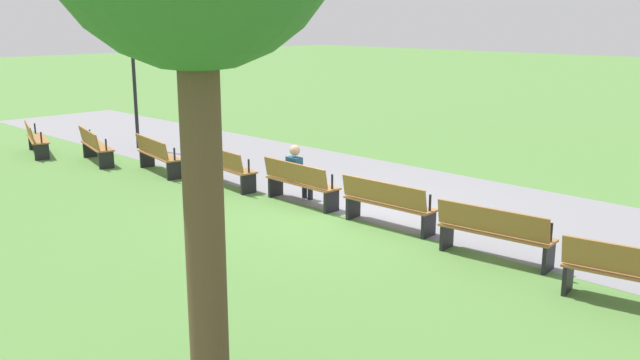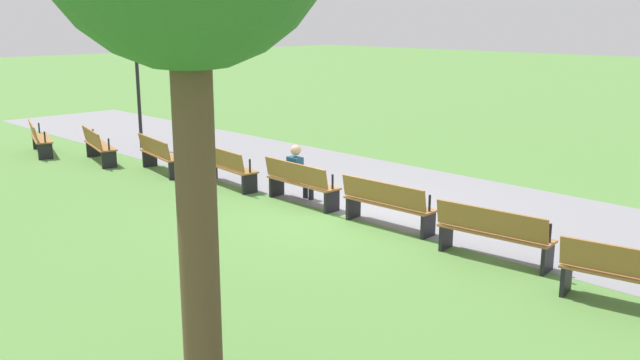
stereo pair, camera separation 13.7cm
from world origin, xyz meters
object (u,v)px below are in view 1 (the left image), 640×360
(bench_2, at_px, (157,154))
(bench_3, at_px, (224,166))
(bench_7, at_px, (635,274))
(bench_1, at_px, (95,145))
(bench_5, at_px, (387,203))
(lamp_post, at_px, (132,51))
(bench_0, at_px, (35,138))
(bench_4, at_px, (300,182))
(person_seated, at_px, (298,171))
(bench_6, at_px, (494,232))

(bench_2, distance_m, bench_3, 2.29)
(bench_2, relative_size, bench_7, 1.00)
(bench_1, height_order, bench_2, same)
(bench_5, bearing_deg, lamp_post, 172.63)
(bench_1, bearing_deg, bench_2, 26.01)
(bench_0, xyz_separation_m, bench_4, (8.99, 1.58, 0.00))
(person_seated, bearing_deg, lamp_post, 176.02)
(bench_3, xyz_separation_m, bench_6, (6.86, 0.00, 0.00))
(bench_5, height_order, lamp_post, lamp_post)
(bench_2, relative_size, person_seated, 1.57)
(bench_1, distance_m, bench_7, 13.64)
(bench_5, bearing_deg, bench_1, -176.02)
(bench_6, relative_size, person_seated, 1.56)
(bench_2, bearing_deg, bench_6, 12.02)
(bench_5, xyz_separation_m, bench_6, (2.28, -0.16, 0.00))
(person_seated, bearing_deg, bench_7, -3.09)
(bench_3, height_order, bench_6, same)
(bench_0, xyz_separation_m, bench_5, (11.28, 1.58, 0.00))
(bench_0, height_order, bench_4, same)
(bench_7, bearing_deg, bench_2, 169.98)
(bench_2, xyz_separation_m, bench_7, (11.39, 0.00, 0.00))
(bench_1, distance_m, bench_4, 6.86)
(bench_3, xyz_separation_m, bench_5, (4.57, 0.16, 0.00))
(bench_3, bearing_deg, lamp_post, 174.75)
(bench_4, xyz_separation_m, person_seated, (-0.22, 0.15, 0.16))
(bench_6, bearing_deg, person_seated, 170.28)
(bench_1, distance_m, bench_5, 9.13)
(bench_4, relative_size, person_seated, 1.54)
(bench_3, height_order, bench_7, same)
(bench_2, bearing_deg, bench_1, -158.00)
(bench_2, relative_size, bench_5, 1.02)
(bench_3, distance_m, lamp_post, 6.16)
(bench_4, height_order, bench_7, same)
(bench_1, xyz_separation_m, bench_6, (11.36, 0.79, 0.00))
(bench_2, bearing_deg, bench_0, -156.00)
(bench_0, distance_m, bench_6, 13.64)
(lamp_post, bearing_deg, person_seated, -5.98)
(bench_0, relative_size, person_seated, 1.57)
(bench_1, bearing_deg, bench_3, 24.01)
(bench_4, distance_m, bench_6, 4.58)
(bench_3, relative_size, person_seated, 1.56)
(bench_4, relative_size, bench_6, 0.99)
(bench_4, relative_size, bench_7, 0.98)
(bench_0, distance_m, bench_5, 11.39)
(bench_4, distance_m, person_seated, 0.31)
(bench_5, xyz_separation_m, lamp_post, (-10.16, 0.95, 2.33))
(bench_4, bearing_deg, bench_7, -1.99)
(bench_0, xyz_separation_m, lamp_post, (1.12, 2.54, 2.33))
(bench_1, xyz_separation_m, lamp_post, (-1.08, 1.91, 2.33))
(bench_2, distance_m, bench_4, 4.58)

